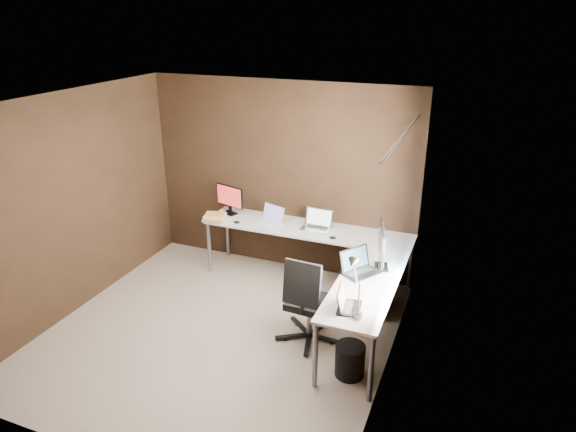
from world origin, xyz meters
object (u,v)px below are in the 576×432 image
Objects in this scene: monitor_right at (381,245)px; desk_lamp at (354,280)px; drawer_pedestal at (374,285)px; laptop_white at (271,220)px; laptop_black_small at (346,304)px; laptop_silver at (317,224)px; wastebasket at (350,360)px; book_stack at (215,217)px; laptop_black_big at (358,267)px; monitor_left at (230,198)px; office_chair at (308,316)px.

monitor_right is 1.02× the size of desk_lamp.
drawer_pedestal is 1.52× the size of laptop_white.
laptop_white is at bearing 34.59° from laptop_black_small.
drawer_pedestal is at bearing -22.98° from laptop_silver.
wastebasket is (0.07, -0.01, -0.61)m from laptop_black_small.
book_stack is (-2.16, 1.42, -0.00)m from laptop_black_small.
laptop_black_big is at bearing -48.69° from laptop_silver.
drawer_pedestal is 1.88× the size of laptop_black_small.
monitor_left is at bearing -169.94° from laptop_white.
laptop_silver is at bearing 19.09° from laptop_black_small.
office_chair reaches higher than drawer_pedestal.
office_chair is (0.95, -1.21, -0.49)m from laptop_white.
laptop_black_small is 0.80m from office_chair.
monitor_left is at bearing 133.85° from desk_lamp.
drawer_pedestal is 1.63× the size of laptop_silver.
wastebasket is (-0.01, 0.06, -0.91)m from desk_lamp.
laptop_silver is at bearing 73.13° from laptop_black_big.
drawer_pedestal is 1.54m from desk_lamp.
desk_lamp reaches higher than laptop_silver.
laptop_silver reaches higher than book_stack.
drawer_pedestal is at bearing 93.14° from wastebasket.
office_chair is (-0.62, -0.52, -0.70)m from monitor_right.
laptop_black_small is at bearing 134.60° from desk_lamp.
desk_lamp reaches higher than laptop_black_big.
laptop_black_small is 0.96× the size of wastebasket.
monitor_right is 0.94m from laptop_black_small.
monitor_right is at bearing -15.10° from laptop_black_small.
laptop_white is 2.29m from wastebasket.
office_chair is (1.59, -1.32, -0.66)m from monitor_left.
monitor_left is 2.25m from laptop_black_big.
laptop_silver is 1.11× the size of wastebasket.
wastebasket is at bearing -86.86° from drawer_pedestal.
monitor_right is at bearing -36.28° from laptop_silver.
laptop_black_small reaches higher than wastebasket.
laptop_white is at bearing 13.54° from book_stack.
monitor_left is 2.35m from monitor_right.
book_stack is at bearing 176.03° from drawer_pedestal.
monitor_left reaches higher than laptop_black_small.
monitor_right is 0.34m from laptop_black_big.
desk_lamp is 1.65× the size of wastebasket.
laptop_black_big is 0.74m from office_chair.
office_chair reaches higher than laptop_silver.
laptop_black_big is (-0.19, -0.18, -0.21)m from monitor_right.
wastebasket is (2.15, -1.71, -0.79)m from monitor_left.
laptop_silver is 1.86m from laptop_black_small.
laptop_silver reaches higher than laptop_white.
office_chair is at bearing 135.49° from desk_lamp.
office_chair is at bearing 44.89° from laptop_black_small.
monitor_right is 1.41× the size of laptop_white.
laptop_black_small is at bearing 157.42° from monitor_right.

